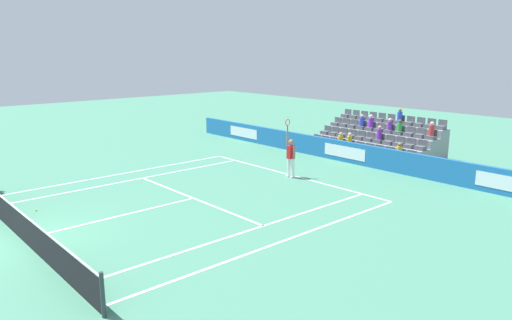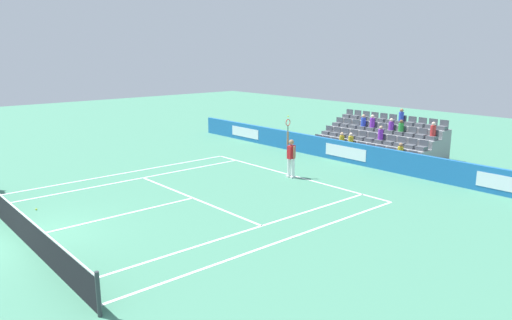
# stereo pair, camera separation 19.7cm
# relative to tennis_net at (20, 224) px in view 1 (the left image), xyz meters

# --- Properties ---
(ground_plane) EXTENTS (80.00, 80.00, 0.00)m
(ground_plane) POSITION_rel_tennis_net_xyz_m (0.00, 0.00, -0.49)
(ground_plane) COLOR #47896B
(line_baseline) EXTENTS (10.97, 0.10, 0.01)m
(line_baseline) POSITION_rel_tennis_net_xyz_m (0.00, -11.89, -0.49)
(line_baseline) COLOR white
(line_baseline) RESTS_ON ground
(line_service) EXTENTS (8.23, 0.10, 0.01)m
(line_service) POSITION_rel_tennis_net_xyz_m (0.00, -6.40, -0.49)
(line_service) COLOR white
(line_service) RESTS_ON ground
(line_centre_service) EXTENTS (0.10, 6.40, 0.01)m
(line_centre_service) POSITION_rel_tennis_net_xyz_m (0.00, -3.20, -0.49)
(line_centre_service) COLOR white
(line_centre_service) RESTS_ON ground
(line_singles_sideline_left) EXTENTS (0.10, 11.89, 0.01)m
(line_singles_sideline_left) POSITION_rel_tennis_net_xyz_m (4.12, -5.95, -0.49)
(line_singles_sideline_left) COLOR white
(line_singles_sideline_left) RESTS_ON ground
(line_singles_sideline_right) EXTENTS (0.10, 11.89, 0.01)m
(line_singles_sideline_right) POSITION_rel_tennis_net_xyz_m (-4.12, -5.95, -0.49)
(line_singles_sideline_right) COLOR white
(line_singles_sideline_right) RESTS_ON ground
(line_doubles_sideline_left) EXTENTS (0.10, 11.89, 0.01)m
(line_doubles_sideline_left) POSITION_rel_tennis_net_xyz_m (5.49, -5.95, -0.49)
(line_doubles_sideline_left) COLOR white
(line_doubles_sideline_left) RESTS_ON ground
(line_doubles_sideline_right) EXTENTS (0.10, 11.89, 0.01)m
(line_doubles_sideline_right) POSITION_rel_tennis_net_xyz_m (-5.49, -5.95, -0.49)
(line_doubles_sideline_right) COLOR white
(line_doubles_sideline_right) RESTS_ON ground
(line_centre_mark) EXTENTS (0.10, 0.20, 0.01)m
(line_centre_mark) POSITION_rel_tennis_net_xyz_m (0.00, -11.79, -0.49)
(line_centre_mark) COLOR white
(line_centre_mark) RESTS_ON ground
(sponsor_barrier) EXTENTS (24.61, 0.22, 1.09)m
(sponsor_barrier) POSITION_rel_tennis_net_xyz_m (0.00, -16.02, 0.05)
(sponsor_barrier) COLOR #1E66AD
(sponsor_barrier) RESTS_ON ground
(tennis_net) EXTENTS (11.97, 0.10, 1.07)m
(tennis_net) POSITION_rel_tennis_net_xyz_m (0.00, 0.00, 0.00)
(tennis_net) COLOR #33383D
(tennis_net) RESTS_ON ground
(tennis_player) EXTENTS (0.53, 0.37, 2.85)m
(tennis_player) POSITION_rel_tennis_net_xyz_m (-0.30, -11.59, 0.50)
(tennis_player) COLOR white
(tennis_player) RESTS_ON ground
(stadium_stand) EXTENTS (6.82, 3.80, 2.57)m
(stadium_stand) POSITION_rel_tennis_net_xyz_m (-0.01, -18.96, 0.19)
(stadium_stand) COLOR gray
(stadium_stand) RESTS_ON ground
(loose_tennis_ball) EXTENTS (0.07, 0.07, 0.07)m
(loose_tennis_ball) POSITION_rel_tennis_net_xyz_m (2.54, -1.22, -0.46)
(loose_tennis_ball) COLOR #D1E533
(loose_tennis_ball) RESTS_ON ground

